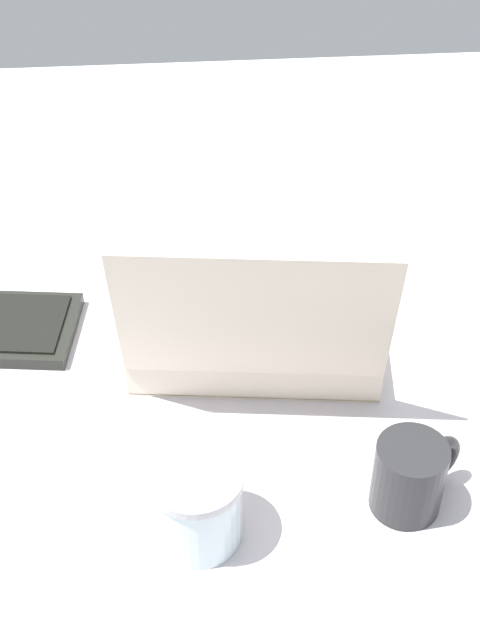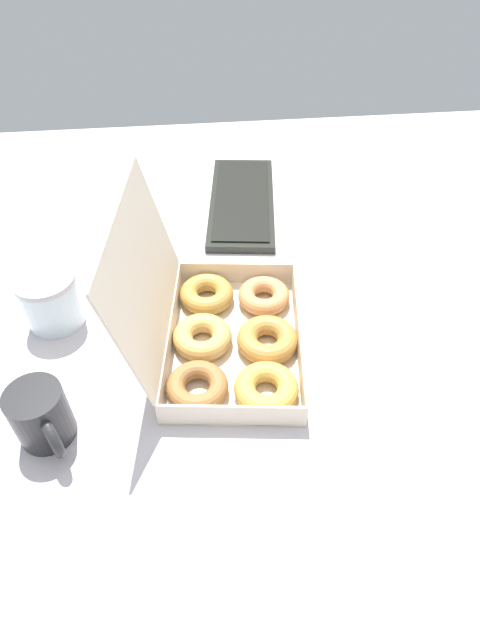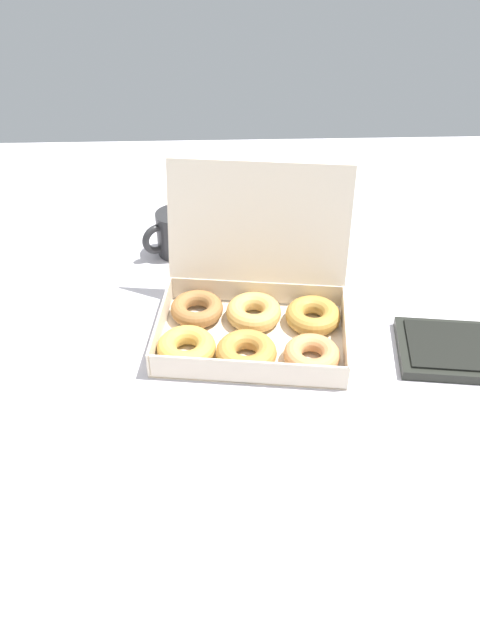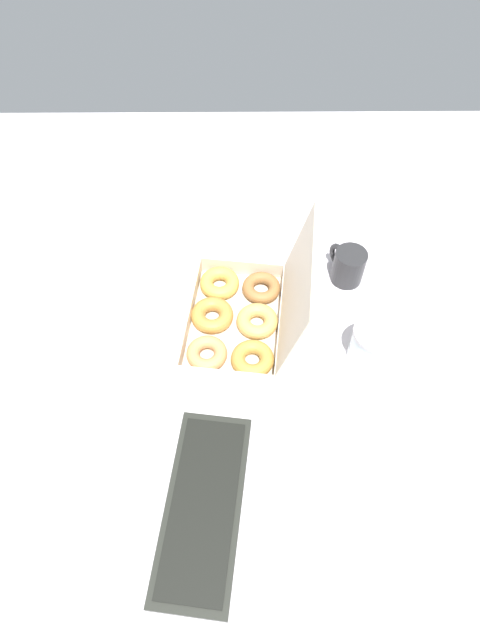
% 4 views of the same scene
% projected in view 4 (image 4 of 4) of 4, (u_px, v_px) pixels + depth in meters
% --- Properties ---
extents(ground_plane, '(1.80, 1.80, 0.02)m').
position_uv_depth(ground_plane, '(223.00, 322.00, 1.24)').
color(ground_plane, silver).
extents(donut_box, '(0.37, 0.31, 0.26)m').
position_uv_depth(donut_box, '(240.00, 316.00, 1.19)').
color(donut_box, beige).
rests_on(donut_box, ground_plane).
extents(keyboard, '(0.39, 0.19, 0.02)m').
position_uv_depth(keyboard, '(204.00, 506.00, 0.96)').
color(keyboard, black).
rests_on(keyboard, ground_plane).
extents(coffee_mug, '(0.11, 0.08, 0.09)m').
position_uv_depth(coffee_mug, '(348.00, 265.00, 1.27)').
color(coffee_mug, '#262628').
rests_on(coffee_mug, ground_plane).
extents(glass_jar, '(0.10, 0.10, 0.10)m').
position_uv_depth(glass_jar, '(373.00, 344.00, 1.13)').
color(glass_jar, silver).
rests_on(glass_jar, ground_plane).
extents(paper_napkin, '(0.13, 0.12, 0.00)m').
position_uv_depth(paper_napkin, '(136.00, 396.00, 1.11)').
color(paper_napkin, white).
rests_on(paper_napkin, ground_plane).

